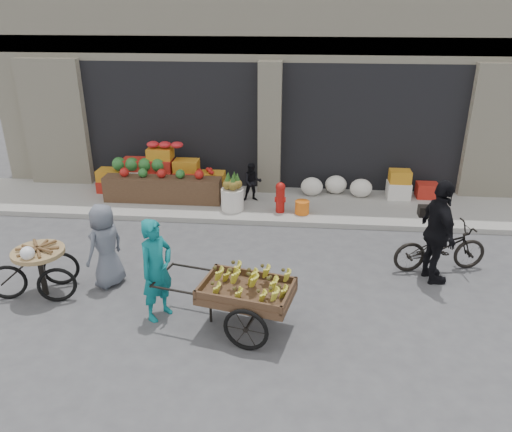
# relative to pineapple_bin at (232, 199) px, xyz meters

# --- Properties ---
(ground) EXTENTS (80.00, 80.00, 0.00)m
(ground) POSITION_rel_pineapple_bin_xyz_m (0.75, -3.60, -0.37)
(ground) COLOR #424244
(ground) RESTS_ON ground
(sidewalk) EXTENTS (18.00, 2.20, 0.12)m
(sidewalk) POSITION_rel_pineapple_bin_xyz_m (0.75, 0.50, -0.31)
(sidewalk) COLOR gray
(sidewalk) RESTS_ON ground
(building) EXTENTS (14.00, 6.45, 7.00)m
(building) POSITION_rel_pineapple_bin_xyz_m (0.75, 4.43, 3.00)
(building) COLOR beige
(building) RESTS_ON ground
(fruit_display) EXTENTS (3.10, 1.12, 1.24)m
(fruit_display) POSITION_rel_pineapple_bin_xyz_m (-1.73, 0.78, 0.30)
(fruit_display) COLOR #AF2218
(fruit_display) RESTS_ON sidewalk
(pineapple_bin) EXTENTS (0.52, 0.52, 0.50)m
(pineapple_bin) POSITION_rel_pineapple_bin_xyz_m (0.00, 0.00, 0.00)
(pineapple_bin) COLOR silver
(pineapple_bin) RESTS_ON sidewalk
(fire_hydrant) EXTENTS (0.22, 0.22, 0.71)m
(fire_hydrant) POSITION_rel_pineapple_bin_xyz_m (1.10, -0.05, 0.13)
(fire_hydrant) COLOR #A5140F
(fire_hydrant) RESTS_ON sidewalk
(orange_bucket) EXTENTS (0.32, 0.32, 0.30)m
(orange_bucket) POSITION_rel_pineapple_bin_xyz_m (1.60, -0.10, -0.10)
(orange_bucket) COLOR orange
(orange_bucket) RESTS_ON sidewalk
(right_bay_goods) EXTENTS (3.35, 0.60, 0.70)m
(right_bay_goods) POSITION_rel_pineapple_bin_xyz_m (3.36, 1.10, 0.04)
(right_bay_goods) COLOR silver
(right_bay_goods) RESTS_ON sidewalk
(seated_person) EXTENTS (0.51, 0.43, 0.93)m
(seated_person) POSITION_rel_pineapple_bin_xyz_m (0.40, 0.60, 0.21)
(seated_person) COLOR black
(seated_person) RESTS_ON sidewalk
(banana_cart) EXTENTS (2.40, 1.37, 0.94)m
(banana_cart) POSITION_rel_pineapple_bin_xyz_m (0.76, -4.34, 0.32)
(banana_cart) COLOR brown
(banana_cart) RESTS_ON ground
(vendor_woman) EXTENTS (0.64, 0.72, 1.64)m
(vendor_woman) POSITION_rel_pineapple_bin_xyz_m (-0.58, -4.14, 0.45)
(vendor_woman) COLOR #0F6E74
(vendor_woman) RESTS_ON ground
(tricycle_cart) EXTENTS (1.45, 1.07, 0.95)m
(tricycle_cart) POSITION_rel_pineapple_bin_xyz_m (-2.68, -3.71, 0.20)
(tricycle_cart) COLOR #9E7F51
(tricycle_cart) RESTS_ON ground
(vendor_grey) EXTENTS (0.75, 0.86, 1.49)m
(vendor_grey) POSITION_rel_pineapple_bin_xyz_m (-1.71, -3.27, 0.37)
(vendor_grey) COLOR slate
(vendor_grey) RESTS_ON ground
(bicycle) EXTENTS (1.80, 0.93, 0.90)m
(bicycle) POSITION_rel_pineapple_bin_xyz_m (4.10, -2.22, 0.08)
(bicycle) COLOR black
(bicycle) RESTS_ON ground
(cyclist) EXTENTS (0.66, 1.16, 1.86)m
(cyclist) POSITION_rel_pineapple_bin_xyz_m (3.90, -2.62, 0.56)
(cyclist) COLOR black
(cyclist) RESTS_ON ground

